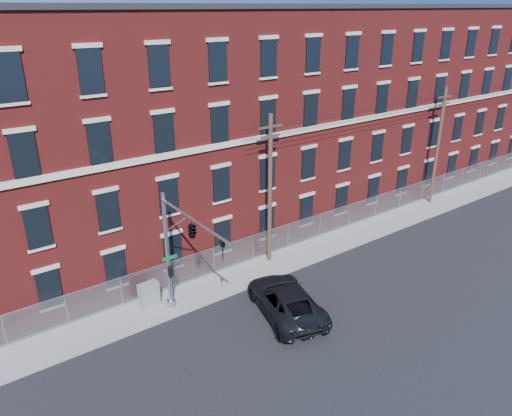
{
  "coord_description": "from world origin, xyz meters",
  "views": [
    {
      "loc": [
        -16.21,
        -17.64,
        16.18
      ],
      "look_at": [
        -0.29,
        4.0,
        5.03
      ],
      "focal_mm": 34.29,
      "sensor_mm": 36.0,
      "label": 1
    }
  ],
  "objects": [
    {
      "name": "mill_building",
      "position": [
        12.0,
        13.93,
        8.15
      ],
      "size": [
        55.3,
        14.32,
        16.3
      ],
      "color": "maroon",
      "rests_on": "ground"
    },
    {
      "name": "utility_cabinet",
      "position": [
        -6.95,
        5.36,
        0.84
      ],
      "size": [
        1.19,
        0.67,
        1.43
      ],
      "primitive_type": "cube",
      "rotation": [
        0.0,
        0.0,
        0.09
      ],
      "color": "slate",
      "rests_on": "sidewalk"
    },
    {
      "name": "pickup_truck",
      "position": [
        -1.02,
        0.18,
        0.87
      ],
      "size": [
        4.46,
        6.8,
        1.74
      ],
      "primitive_type": "imported",
      "rotation": [
        0.0,
        0.0,
        2.87
      ],
      "color": "black",
      "rests_on": "ground"
    },
    {
      "name": "overhead_wires",
      "position": [
        20.0,
        5.6,
        9.12
      ],
      "size": [
        40.0,
        0.62,
        0.62
      ],
      "color": "black",
      "rests_on": "ground"
    },
    {
      "name": "ground",
      "position": [
        0.0,
        0.0,
        0.0
      ],
      "size": [
        140.0,
        140.0,
        0.0
      ],
      "primitive_type": "plane",
      "color": "black",
      "rests_on": "ground"
    },
    {
      "name": "chain_link_fence",
      "position": [
        12.0,
        6.3,
        1.06
      ],
      "size": [
        59.06,
        0.06,
        1.85
      ],
      "color": "#A5A8AD",
      "rests_on": "ground"
    },
    {
      "name": "utility_pole_mid",
      "position": [
        20.0,
        5.6,
        5.34
      ],
      "size": [
        1.8,
        0.28,
        10.0
      ],
      "color": "#4D3426",
      "rests_on": "ground"
    },
    {
      "name": "sidewalk",
      "position": [
        12.0,
        5.0,
        0.06
      ],
      "size": [
        65.0,
        3.0,
        0.12
      ],
      "primitive_type": "cube",
      "color": "gray",
      "rests_on": "ground"
    },
    {
      "name": "utility_pole_near",
      "position": [
        2.0,
        5.6,
        5.34
      ],
      "size": [
        1.8,
        0.28,
        10.0
      ],
      "color": "#4D3426",
      "rests_on": "ground"
    },
    {
      "name": "traffic_signal_mast",
      "position": [
        -6.0,
        2.18,
        5.39
      ],
      "size": [
        0.9,
        6.75,
        7.0
      ],
      "color": "#9EA0A5",
      "rests_on": "ground"
    }
  ]
}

